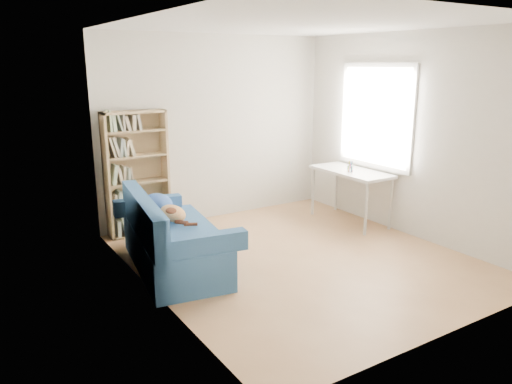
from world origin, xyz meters
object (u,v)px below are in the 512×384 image
Objects in this scene: desk at (351,175)px; bookshelf at (137,178)px; sofa at (170,239)px; pen_cup at (350,168)px.

bookshelf is at bearing 157.65° from desk.
pen_cup reaches higher than sofa.
desk is 0.18m from pen_cup.
pen_cup is at bearing -24.32° from bookshelf.
desk is (2.71, -1.11, -0.08)m from bookshelf.
pen_cup is at bearing 11.18° from sofa.
bookshelf reaches higher than sofa.
sofa is 1.14× the size of bookshelf.
pen_cup is (2.62, -1.18, 0.06)m from bookshelf.
bookshelf is 10.23× the size of pen_cup.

